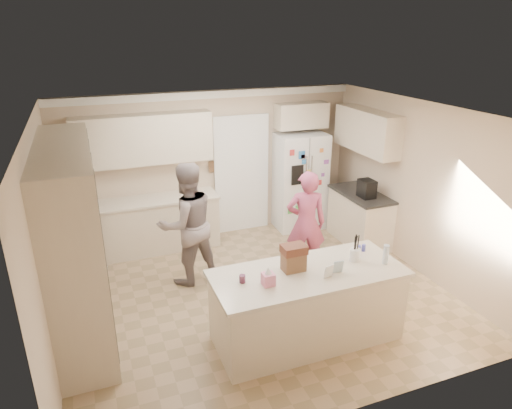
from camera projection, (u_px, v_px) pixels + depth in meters
name	position (u px, v px, depth m)	size (l,w,h in m)	color
floor	(258.00, 295.00, 6.53)	(5.20, 4.60, 0.02)	#9F825F
ceiling	(259.00, 112.00, 5.58)	(5.20, 4.60, 0.02)	white
wall_back	(211.00, 165.00, 8.07)	(5.20, 0.02, 2.60)	beige
wall_front	(353.00, 302.00, 4.05)	(5.20, 0.02, 2.60)	beige
wall_left	(45.00, 242.00, 5.19)	(0.02, 4.60, 2.60)	beige
wall_right	(418.00, 188.00, 6.93)	(0.02, 4.60, 2.60)	beige
crown_back	(209.00, 95.00, 7.58)	(5.20, 0.08, 0.12)	white
pantry_bank	(75.00, 240.00, 5.51)	(0.60, 2.60, 2.35)	beige
back_base_cab	(152.00, 226.00, 7.72)	(2.20, 0.60, 0.88)	beige
back_countertop	(150.00, 200.00, 7.55)	(2.24, 0.63, 0.04)	beige
back_upper_cab	(144.00, 139.00, 7.30)	(2.20, 0.35, 0.80)	beige
doorway_opening	(241.00, 176.00, 8.31)	(0.90, 0.06, 2.10)	black
doorway_casing	(242.00, 176.00, 8.28)	(1.02, 0.03, 2.22)	white
wall_frame_upper	(212.00, 152.00, 7.95)	(0.15, 0.02, 0.20)	brown
wall_frame_lower	(213.00, 167.00, 8.04)	(0.15, 0.02, 0.20)	brown
refrigerator	(299.00, 181.00, 8.50)	(0.90, 0.70, 1.80)	white
fridge_seam	(308.00, 187.00, 8.19)	(0.01, 0.02, 1.78)	gray
fridge_dispenser	(297.00, 175.00, 8.02)	(0.22, 0.03, 0.35)	black
fridge_handle_l	(306.00, 179.00, 8.11)	(0.02, 0.02, 0.85)	silver
fridge_handle_r	(311.00, 179.00, 8.14)	(0.02, 0.02, 0.85)	silver
over_fridge_cab	(301.00, 116.00, 8.16)	(0.95, 0.35, 0.45)	beige
right_base_cab	(360.00, 219.00, 8.01)	(0.60, 1.20, 0.88)	beige
right_countertop	(361.00, 194.00, 7.84)	(0.63, 1.24, 0.04)	#2D2B28
right_upper_cab	(367.00, 131.00, 7.67)	(0.35, 1.50, 0.70)	beige
coffee_maker	(367.00, 189.00, 7.59)	(0.22, 0.28, 0.30)	black
island_base	(307.00, 307.00, 5.48)	(2.20, 0.90, 0.88)	beige
island_top	(308.00, 273.00, 5.31)	(2.28, 0.96, 0.05)	beige
utensil_crock	(355.00, 255.00, 5.54)	(0.13, 0.13, 0.15)	white
tissue_box	(268.00, 279.00, 5.01)	(0.13, 0.13, 0.14)	pink
tissue_plume	(268.00, 270.00, 4.97)	(0.08, 0.08, 0.08)	white
dollhouse_body	(294.00, 262.00, 5.30)	(0.26, 0.18, 0.22)	brown
dollhouse_roof	(294.00, 249.00, 5.24)	(0.28, 0.20, 0.10)	#592D1E
jam_jar	(242.00, 279.00, 5.06)	(0.07, 0.07, 0.09)	#59263F
greeting_card_a	(329.00, 271.00, 5.15)	(0.12, 0.01, 0.16)	white
greeting_card_b	(338.00, 267.00, 5.24)	(0.12, 0.01, 0.16)	silver
water_bottle	(386.00, 254.00, 5.45)	(0.07, 0.07, 0.24)	silver
shaker_salt	(359.00, 249.00, 5.75)	(0.05, 0.05, 0.09)	#4D50AF
shaker_pepper	(364.00, 248.00, 5.77)	(0.05, 0.05, 0.09)	#4D50AF
teen_boy	(187.00, 224.00, 6.59)	(0.90, 0.70, 1.84)	gray
teen_girl	(306.00, 223.00, 6.87)	(0.60, 0.39, 1.64)	#BF4E63
fridge_magnets	(308.00, 187.00, 8.19)	(0.76, 0.02, 1.44)	tan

